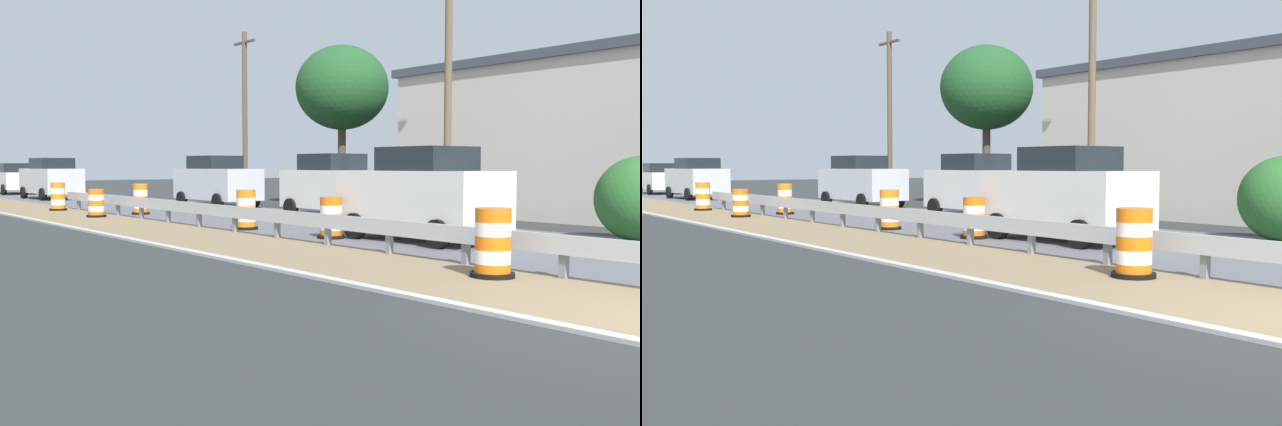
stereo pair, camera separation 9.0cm
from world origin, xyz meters
TOP-DOWN VIEW (x-y plane):
  - curb_near_edge at (-1.30, 0.00)m, footprint 0.20×120.00m
  - traffic_barrel_nearest at (1.04, 3.29)m, footprint 0.72×0.72m
  - traffic_barrel_close at (2.84, 9.75)m, footprint 0.68×0.68m
  - traffic_barrel_mid at (2.48, 13.15)m, footprint 0.67×0.67m
  - traffic_barrel_far at (0.90, 20.44)m, footprint 0.67×0.67m
  - traffic_barrel_farther at (1.04, 24.96)m, footprint 0.68×0.68m
  - traffic_barrel_farthest at (2.71, 20.82)m, footprint 0.65×0.65m
  - car_lead_near_lane at (4.16, 43.38)m, footprint 2.04×4.29m
  - car_trailing_near_lane at (7.42, 23.53)m, footprint 2.14×4.64m
  - car_lead_far_lane at (3.93, 35.07)m, footprint 2.24×4.65m
  - car_mid_far_lane at (7.38, 15.29)m, footprint 2.01×4.12m
  - car_trailing_far_lane at (4.16, 7.93)m, footprint 2.09×4.13m
  - roadside_shop_near at (14.60, 10.23)m, footprint 7.10×12.31m
  - utility_pole_near at (9.30, 11.86)m, footprint 0.24×1.80m
  - utility_pole_mid at (10.53, 26.21)m, footprint 0.24×1.80m
  - tree_roadside at (12.34, 20.95)m, footprint 4.15×4.15m

SIDE VIEW (x-z plane):
  - curb_near_edge at x=-1.30m, z-range -0.05..0.06m
  - traffic_barrel_far at x=0.90m, z-range -0.05..0.93m
  - traffic_barrel_close at x=2.84m, z-range -0.05..0.97m
  - traffic_barrel_farther at x=1.04m, z-range -0.05..1.06m
  - traffic_barrel_nearest at x=1.04m, z-range -0.05..1.07m
  - traffic_barrel_mid at x=2.48m, z-range -0.05..1.07m
  - traffic_barrel_farthest at x=2.71m, z-range -0.05..1.07m
  - car_lead_near_lane at x=4.16m, z-range 0.00..1.92m
  - car_lead_far_lane at x=3.93m, z-range 0.00..2.18m
  - car_mid_far_lane at x=7.38m, z-range 0.00..2.19m
  - car_trailing_near_lane at x=7.42m, z-range 0.00..2.21m
  - car_trailing_far_lane at x=4.16m, z-range 0.00..2.23m
  - roadside_shop_near at x=14.60m, z-range 0.01..5.45m
  - utility_pole_mid at x=10.53m, z-range 0.16..8.40m
  - utility_pole_near at x=9.30m, z-range 0.16..9.02m
  - tree_roadside at x=12.34m, z-range 1.66..8.77m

